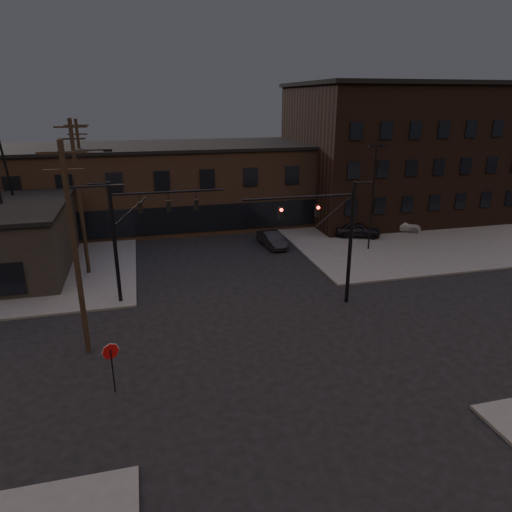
# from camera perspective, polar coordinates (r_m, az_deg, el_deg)

# --- Properties ---
(ground) EXTENTS (140.00, 140.00, 0.00)m
(ground) POSITION_cam_1_polar(r_m,az_deg,el_deg) (25.11, 1.86, -11.42)
(ground) COLOR black
(ground) RESTS_ON ground
(sidewalk_ne) EXTENTS (30.00, 30.00, 0.15)m
(sidewalk_ne) POSITION_cam_1_polar(r_m,az_deg,el_deg) (52.71, 18.54, 4.16)
(sidewalk_ne) COLOR #474744
(sidewalk_ne) RESTS_ON ground
(building_row) EXTENTS (40.00, 12.00, 8.00)m
(building_row) POSITION_cam_1_polar(r_m,az_deg,el_deg) (49.92, -7.08, 8.84)
(building_row) COLOR #4B3527
(building_row) RESTS_ON ground
(building_right) EXTENTS (22.00, 16.00, 14.00)m
(building_right) POSITION_cam_1_polar(r_m,az_deg,el_deg) (54.86, 17.07, 12.25)
(building_right) COLOR black
(building_right) RESTS_ON ground
(traffic_signal_near) EXTENTS (7.12, 0.24, 8.00)m
(traffic_signal_near) POSITION_cam_1_polar(r_m,az_deg,el_deg) (28.82, 9.78, 3.07)
(traffic_signal_near) COLOR black
(traffic_signal_near) RESTS_ON ground
(traffic_signal_far) EXTENTS (7.12, 0.24, 8.00)m
(traffic_signal_far) POSITION_cam_1_polar(r_m,az_deg,el_deg) (29.80, -14.96, 3.39)
(traffic_signal_far) COLOR black
(traffic_signal_far) RESTS_ON ground
(stop_sign) EXTENTS (0.72, 0.33, 2.48)m
(stop_sign) POSITION_cam_1_polar(r_m,az_deg,el_deg) (21.80, -17.65, -11.91)
(stop_sign) COLOR black
(stop_sign) RESTS_ON ground
(utility_pole_near) EXTENTS (3.70, 0.28, 11.00)m
(utility_pole_near) POSITION_cam_1_polar(r_m,az_deg,el_deg) (24.02, -21.59, 1.08)
(utility_pole_near) COLOR black
(utility_pole_near) RESTS_ON ground
(utility_pole_mid) EXTENTS (3.70, 0.28, 11.50)m
(utility_pole_mid) POSITION_cam_1_polar(r_m,az_deg,el_deg) (35.66, -21.13, 7.11)
(utility_pole_mid) COLOR black
(utility_pole_mid) RESTS_ON ground
(utility_pole_far) EXTENTS (2.20, 0.28, 11.00)m
(utility_pole_far) POSITION_cam_1_polar(r_m,az_deg,el_deg) (47.59, -20.88, 9.44)
(utility_pole_far) COLOR black
(utility_pole_far) RESTS_ON ground
(lot_light_a) EXTENTS (1.50, 0.28, 9.14)m
(lot_light_a) POSITION_cam_1_polar(r_m,az_deg,el_deg) (40.32, 14.45, 8.14)
(lot_light_a) COLOR black
(lot_light_a) RESTS_ON ground
(lot_light_b) EXTENTS (1.50, 0.28, 9.14)m
(lot_light_b) POSITION_cam_1_polar(r_m,az_deg,el_deg) (47.58, 18.06, 9.41)
(lot_light_b) COLOR black
(lot_light_b) RESTS_ON ground
(parked_car_lot_a) EXTENTS (4.53, 3.16, 1.43)m
(parked_car_lot_a) POSITION_cam_1_polar(r_m,az_deg,el_deg) (44.82, 12.62, 3.24)
(parked_car_lot_a) COLOR black
(parked_car_lot_a) RESTS_ON sidewalk_ne
(parked_car_lot_b) EXTENTS (4.35, 3.19, 1.17)m
(parked_car_lot_b) POSITION_cam_1_polar(r_m,az_deg,el_deg) (48.16, 17.57, 3.73)
(parked_car_lot_b) COLOR #A5A6A8
(parked_car_lot_b) RESTS_ON sidewalk_ne
(car_crossing) EXTENTS (1.99, 4.36, 1.39)m
(car_crossing) POSITION_cam_1_polar(r_m,az_deg,el_deg) (41.28, 2.00, 2.09)
(car_crossing) COLOR black
(car_crossing) RESTS_ON ground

